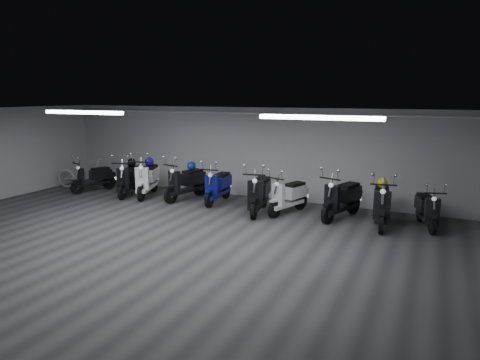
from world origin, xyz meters
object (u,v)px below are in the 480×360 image
at_px(scooter_4, 218,180).
at_px(scooter_8, 382,197).
at_px(scooter_3, 186,177).
at_px(bicycle, 83,170).
at_px(scooter_6, 288,190).
at_px(scooter_9, 428,203).
at_px(scooter_7, 342,192).
at_px(helmet_1, 383,183).
at_px(helmet_3, 131,163).
at_px(scooter_0, 93,173).
at_px(scooter_5, 259,187).
at_px(scooter_2, 147,173).
at_px(scooter_1, 129,174).
at_px(helmet_0, 149,162).
at_px(helmet_2, 191,166).

distance_m(scooter_4, scooter_8, 4.72).
xyz_separation_m(scooter_3, bicycle, (-4.12, -0.06, -0.10)).
distance_m(scooter_3, scooter_8, 5.78).
height_order(scooter_6, scooter_9, scooter_6).
bearing_deg(scooter_7, scooter_4, -163.69).
distance_m(scooter_3, helmet_1, 5.75).
bearing_deg(helmet_3, scooter_0, -167.27).
xyz_separation_m(scooter_8, helmet_3, (-7.82, 0.23, 0.30)).
bearing_deg(scooter_5, bicycle, 166.44).
height_order(scooter_6, helmet_3, scooter_6).
xyz_separation_m(scooter_0, scooter_7, (8.19, 0.28, 0.09)).
bearing_deg(scooter_7, scooter_3, -162.21).
height_order(scooter_2, scooter_7, scooter_2).
distance_m(scooter_0, scooter_3, 3.44).
relative_size(scooter_1, bicycle, 1.00).
bearing_deg(scooter_5, scooter_3, 160.15).
relative_size(scooter_7, helmet_0, 6.74).
bearing_deg(helmet_0, scooter_0, -166.95).
bearing_deg(scooter_9, helmet_3, 164.34).
bearing_deg(bicycle, helmet_0, -103.35).
bearing_deg(helmet_3, scooter_9, 0.50).
bearing_deg(scooter_7, helmet_0, -163.19).
distance_m(scooter_5, scooter_9, 4.21).
distance_m(scooter_8, bicycle, 9.89).
distance_m(bicycle, helmet_2, 4.21).
xyz_separation_m(scooter_5, scooter_7, (2.15, 0.38, -0.01)).
relative_size(scooter_5, scooter_7, 1.02).
bearing_deg(scooter_0, scooter_8, 21.16).
bearing_deg(bicycle, scooter_2, -108.89).
bearing_deg(scooter_5, helmet_1, -2.26).
relative_size(scooter_0, bicycle, 0.88).
height_order(scooter_5, helmet_2, scooter_5).
bearing_deg(scooter_6, scooter_7, 22.97).
bearing_deg(helmet_0, bicycle, -176.06).
bearing_deg(scooter_4, scooter_6, -10.01).
xyz_separation_m(scooter_2, scooter_5, (3.96, -0.30, -0.02)).
bearing_deg(scooter_2, scooter_1, 172.26).
distance_m(scooter_5, helmet_2, 2.67).
height_order(scooter_6, helmet_2, scooter_6).
bearing_deg(scooter_1, scooter_8, -18.47).
distance_m(helmet_2, helmet_3, 2.12).
distance_m(scooter_2, helmet_0, 0.42).
bearing_deg(scooter_6, helmet_3, -162.78).
bearing_deg(scooter_9, scooter_1, 165.97).
relative_size(scooter_9, helmet_0, 5.75).
relative_size(scooter_7, helmet_3, 6.54).
height_order(scooter_2, scooter_5, scooter_2).
relative_size(scooter_0, scooter_3, 0.87).
bearing_deg(scooter_7, helmet_2, -165.37).
bearing_deg(scooter_1, helmet_1, -16.49).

